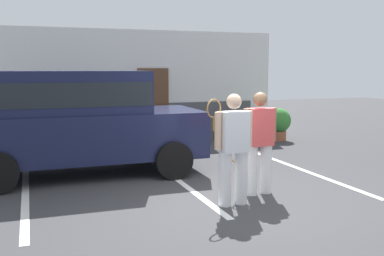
# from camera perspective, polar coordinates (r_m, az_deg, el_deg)

# --- Properties ---
(ground_plane) EXTENTS (40.00, 40.00, 0.00)m
(ground_plane) POSITION_cam_1_polar(r_m,az_deg,el_deg) (7.14, 5.67, -9.48)
(ground_plane) COLOR #38383A
(parking_stripe_0) EXTENTS (0.12, 4.40, 0.01)m
(parking_stripe_0) POSITION_cam_1_polar(r_m,az_deg,el_deg) (7.92, -20.52, -8.19)
(parking_stripe_0) COLOR silver
(parking_stripe_0) RESTS_ON ground_plane
(parking_stripe_1) EXTENTS (0.12, 4.40, 0.01)m
(parking_stripe_1) POSITION_cam_1_polar(r_m,az_deg,el_deg) (8.33, -1.45, -6.93)
(parking_stripe_1) COLOR silver
(parking_stripe_1) RESTS_ON ground_plane
(parking_stripe_2) EXTENTS (0.12, 4.40, 0.01)m
(parking_stripe_2) POSITION_cam_1_polar(r_m,az_deg,el_deg) (9.52, 14.25, -5.32)
(parking_stripe_2) COLOR silver
(parking_stripe_2) RESTS_ON ground_plane
(house_frontage) EXTENTS (8.27, 0.40, 3.18)m
(house_frontage) POSITION_cam_1_polar(r_m,az_deg,el_deg) (12.96, -6.74, 4.90)
(house_frontage) COLOR white
(house_frontage) RESTS_ON ground_plane
(parked_suv) EXTENTS (4.62, 2.20, 2.05)m
(parked_suv) POSITION_cam_1_polar(r_m,az_deg,el_deg) (9.02, -14.33, 1.33)
(parked_suv) COLOR #141938
(parked_suv) RESTS_ON ground_plane
(tennis_player_man) EXTENTS (0.78, 0.29, 1.72)m
(tennis_player_man) POSITION_cam_1_polar(r_m,az_deg,el_deg) (6.84, 5.29, -2.50)
(tennis_player_man) COLOR white
(tennis_player_man) RESTS_ON ground_plane
(tennis_player_woman) EXTENTS (0.90, 0.30, 1.71)m
(tennis_player_woman) POSITION_cam_1_polar(r_m,az_deg,el_deg) (7.48, 8.57, -1.78)
(tennis_player_woman) COLOR white
(tennis_player_woman) RESTS_ON ground_plane
(potted_plant_by_porch) EXTENTS (0.51, 0.51, 0.68)m
(potted_plant_by_porch) POSITION_cam_1_polar(r_m,az_deg,el_deg) (13.29, 7.21, 0.13)
(potted_plant_by_porch) COLOR #9E5638
(potted_plant_by_porch) RESTS_ON ground_plane
(potted_plant_secondary) EXTENTS (0.72, 0.72, 0.95)m
(potted_plant_secondary) POSITION_cam_1_polar(r_m,az_deg,el_deg) (13.26, 10.99, 0.69)
(potted_plant_secondary) COLOR #9E5638
(potted_plant_secondary) RESTS_ON ground_plane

